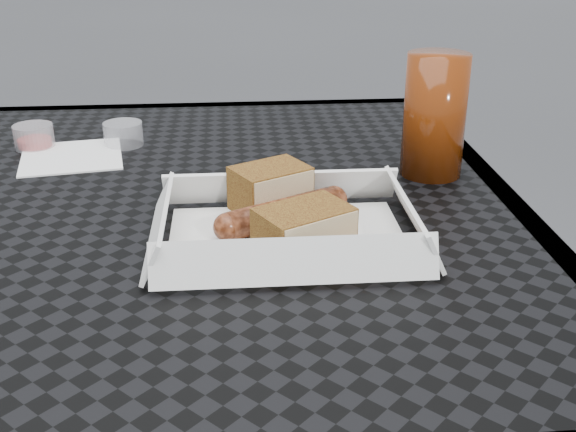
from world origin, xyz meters
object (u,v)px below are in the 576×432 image
object	(u,v)px
drink_glass	(435,116)
food_tray	(287,239)
bratwurst	(283,213)
patio_table	(152,267)

from	to	relation	value
drink_glass	food_tray	bearing A→B (deg)	-137.63
bratwurst	drink_glass	xyz separation A→B (m)	(0.18, 0.14, 0.05)
patio_table	bratwurst	xyz separation A→B (m)	(0.14, -0.07, 0.09)
patio_table	drink_glass	bearing A→B (deg)	11.36
patio_table	food_tray	bearing A→B (deg)	-35.34
patio_table	drink_glass	distance (m)	0.36
patio_table	food_tray	distance (m)	0.19
food_tray	drink_glass	xyz separation A→B (m)	(0.18, 0.16, 0.07)
food_tray	bratwurst	bearing A→B (deg)	94.27
patio_table	drink_glass	world-z (taller)	drink_glass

